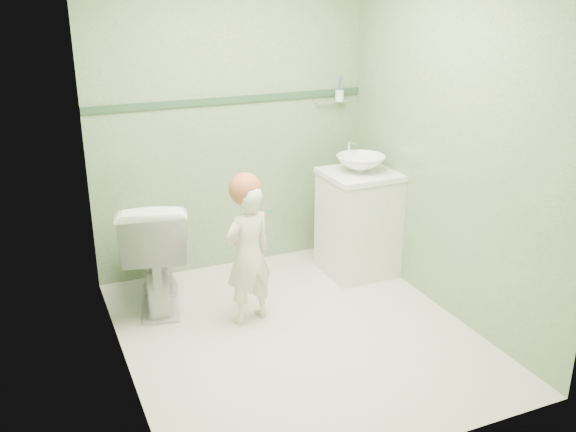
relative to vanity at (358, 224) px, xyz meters
name	(u,v)px	position (x,y,z in m)	size (l,w,h in m)	color
ground	(297,333)	(-0.84, -0.70, -0.40)	(2.50, 2.50, 0.00)	beige
room_shell	(298,158)	(-0.84, -0.70, 0.80)	(2.50, 2.54, 2.40)	gray
trim_stripe	(231,100)	(-0.84, 0.54, 0.95)	(2.20, 0.02, 0.05)	#2C4D34
vanity	(358,224)	(0.00, 0.00, 0.00)	(0.52, 0.50, 0.80)	silver
counter	(360,174)	(0.00, 0.00, 0.41)	(0.54, 0.52, 0.04)	white
basin	(361,164)	(0.00, 0.00, 0.49)	(0.37, 0.37, 0.13)	white
faucet	(349,148)	(0.00, 0.19, 0.57)	(0.03, 0.13, 0.18)	silver
cup_holder	(339,96)	(0.05, 0.48, 0.93)	(0.26, 0.07, 0.21)	silver
toilet	(155,250)	(-1.58, 0.10, 0.01)	(0.46, 0.80, 0.82)	white
toddler	(248,255)	(-1.06, -0.40, 0.09)	(0.35, 0.23, 0.97)	silver
hair_cap	(245,189)	(-1.06, -0.37, 0.54)	(0.22, 0.22, 0.22)	#AA583B
teal_toothbrush	(268,211)	(-0.96, -0.50, 0.42)	(0.11, 0.14, 0.08)	#107B5B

